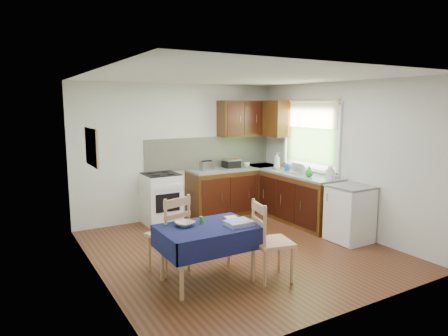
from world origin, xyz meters
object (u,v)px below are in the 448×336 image
sandwich_press (231,163)px  chair_near (269,238)px  dining_table (207,234)px  kettle (330,174)px  chair_far (171,231)px  toaster (207,166)px  dish_rack (298,171)px

sandwich_press → chair_near: bearing=-117.6°
dining_table → kettle: (2.59, 0.61, 0.42)m
dining_table → chair_far: bearing=118.4°
toaster → sandwich_press: toaster is taller
dining_table → kettle: kettle is taller
chair_near → dish_rack: 2.68m
dining_table → chair_near: bearing=-26.9°
sandwich_press → dish_rack: (0.75, -1.11, -0.06)m
dining_table → chair_far: size_ratio=1.14×
chair_far → dish_rack: 3.07m
chair_far → kettle: kettle is taller
kettle → dish_rack: bearing=87.4°
sandwich_press → dish_rack: size_ratio=0.79×
dish_rack → kettle: (-0.04, -0.83, 0.09)m
dish_rack → chair_near: bearing=-127.1°
toaster → kettle: 2.28m
kettle → chair_near: bearing=-153.8°
dining_table → chair_near: 0.75m
chair_near → toaster: 2.94m
chair_far → toaster: bearing=-142.9°
sandwich_press → kettle: kettle is taller
dining_table → toaster: bearing=62.2°
toaster → sandwich_press: (0.57, 0.05, -0.00)m
chair_far → chair_near: (0.93, -0.82, -0.01)m
sandwich_press → kettle: 2.07m
chair_near → kettle: 2.20m
toaster → sandwich_press: size_ratio=0.85×
dining_table → kettle: bearing=13.2°
chair_far → kettle: size_ratio=4.12×
dish_rack → kettle: 0.83m
toaster → dining_table: bearing=-93.0°
chair_far → kettle: bearing=167.6°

